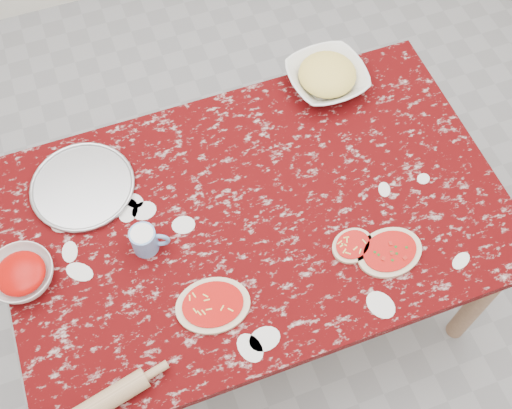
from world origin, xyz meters
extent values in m
plane|color=gray|center=(0.00, 0.00, 0.00)|extent=(4.00, 4.00, 0.00)
cube|color=#3F0405|center=(0.00, 0.00, 0.73)|extent=(1.60, 1.00, 0.04)
cube|color=#A1795B|center=(0.00, 0.00, 0.67)|extent=(1.50, 0.90, 0.08)
cylinder|color=#A1795B|center=(0.72, -0.42, 0.35)|extent=(0.07, 0.07, 0.71)
cylinder|color=#A1795B|center=(-0.72, 0.42, 0.35)|extent=(0.07, 0.07, 0.71)
cylinder|color=#A1795B|center=(0.72, 0.42, 0.35)|extent=(0.07, 0.07, 0.71)
cylinder|color=#B2B2B7|center=(-0.50, 0.28, 0.76)|extent=(0.34, 0.34, 0.01)
imported|color=white|center=(-0.74, 0.02, 0.78)|extent=(0.23, 0.23, 0.06)
imported|color=white|center=(0.42, 0.41, 0.78)|extent=(0.29, 0.29, 0.07)
cylinder|color=#668EC9|center=(-0.36, 0.00, 0.80)|extent=(0.08, 0.08, 0.09)
torus|color=#668EC9|center=(-0.32, -0.01, 0.80)|extent=(0.07, 0.03, 0.07)
cylinder|color=silver|center=(-0.36, 0.00, 0.83)|extent=(0.06, 0.06, 0.01)
ellipsoid|color=beige|center=(-0.23, -0.26, 0.76)|extent=(0.24, 0.20, 0.01)
ellipsoid|color=red|center=(-0.23, -0.26, 0.76)|extent=(0.20, 0.17, 0.00)
ellipsoid|color=beige|center=(0.24, -0.22, 0.76)|extent=(0.16, 0.14, 0.01)
ellipsoid|color=red|center=(0.24, -0.22, 0.76)|extent=(0.13, 0.12, 0.00)
ellipsoid|color=beige|center=(0.34, -0.28, 0.76)|extent=(0.23, 0.18, 0.01)
ellipsoid|color=red|center=(0.34, -0.28, 0.76)|extent=(0.19, 0.15, 0.00)
cylinder|color=tan|center=(-0.62, -0.43, 0.78)|extent=(0.30, 0.12, 0.06)
camera|label=1|loc=(-0.34, -0.92, 2.55)|focal=44.69mm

